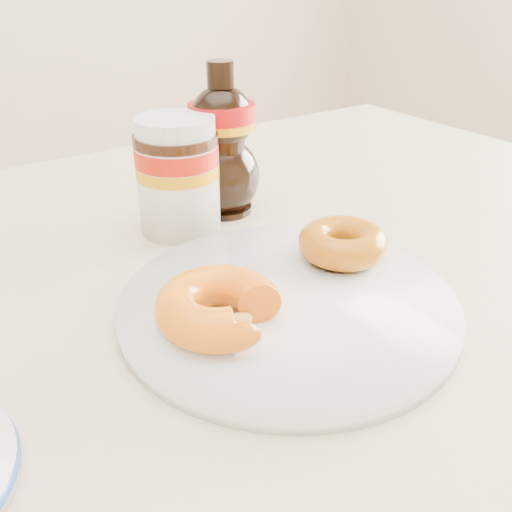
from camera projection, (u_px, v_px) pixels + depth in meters
dining_table at (176, 354)px, 0.59m from camera, size 1.40×0.90×0.75m
plate at (287, 304)px, 0.51m from camera, size 0.30×0.30×0.02m
donut_bitten at (218, 307)px, 0.46m from camera, size 0.14×0.14×0.04m
donut_whole at (343, 242)px, 0.57m from camera, size 0.11×0.11×0.03m
nutella_jar at (178, 171)px, 0.64m from camera, size 0.09×0.09×0.13m
syrup_bottle at (222, 140)px, 0.67m from camera, size 0.11×0.10×0.18m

